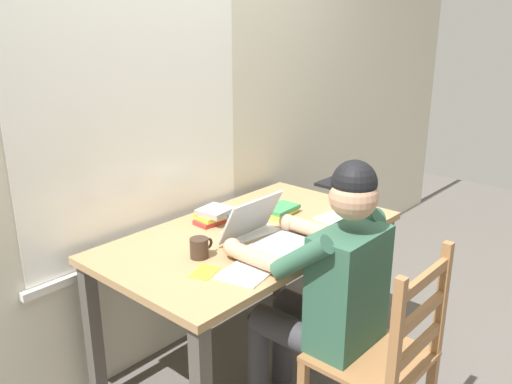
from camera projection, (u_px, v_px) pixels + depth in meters
The scene contains 16 objects.
ground_plane at pixel (252, 366), 2.79m from camera, with size 8.00×8.00×0.00m, color #56514C.
back_wall at pixel (178, 108), 2.68m from camera, with size 6.00×0.08×2.60m.
desk at pixel (251, 250), 2.58m from camera, with size 1.45×0.82×0.75m.
seated_person at pixel (326, 285), 2.22m from camera, with size 0.50×0.60×1.23m.
wooden_chair at pixel (383, 358), 2.11m from camera, with size 0.42×0.42×0.92m.
laptop at pixel (268, 236), 2.38m from camera, with size 0.33×0.34×0.21m.
computer_mouse at pixel (309, 228), 2.56m from camera, with size 0.06×0.10×0.03m, color black.
coffee_mug_white at pixel (346, 204), 2.79m from camera, with size 0.12×0.08×0.09m.
coffee_mug_dark at pixel (200, 248), 2.28m from camera, with size 0.12×0.08×0.09m.
coffee_mug_spare at pixel (235, 224), 2.52m from camera, with size 0.11×0.07×0.10m.
book_stack_main at pixel (281, 210), 2.78m from camera, with size 0.20×0.13×0.04m.
book_stack_side at pixel (214, 215), 2.67m from camera, with size 0.20×0.17×0.07m.
paper_pile_near_laptop at pixel (248, 272), 2.15m from camera, with size 0.22×0.18×0.01m, color white.
paper_pile_back_corner at pixel (337, 219), 2.72m from camera, with size 0.19×0.17×0.01m, color white.
paper_pile_side at pixel (251, 231), 2.55m from camera, with size 0.24×0.17×0.01m, color white.
landscape_photo_print at pixel (204, 272), 2.15m from camera, with size 0.13×0.09×0.00m, color gold.
Camera 1 is at (-1.76, -1.58, 1.74)m, focal length 37.53 mm.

